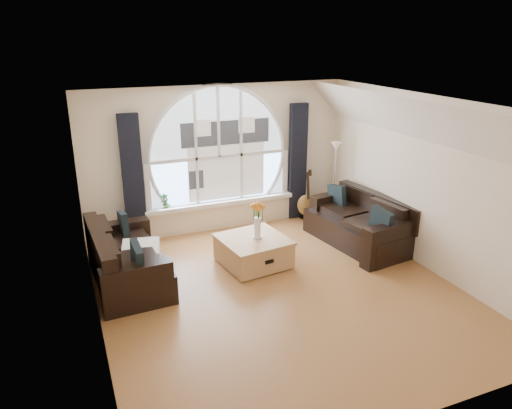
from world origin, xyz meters
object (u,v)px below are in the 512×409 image
at_px(coffee_chest, 253,250).
at_px(floor_lamp, 334,182).
at_px(sofa_right, 359,222).
at_px(sofa_left, 128,257).
at_px(vase_flowers, 257,215).
at_px(guitar, 306,194).
at_px(potted_plant, 165,201).

xyz_separation_m(coffee_chest, floor_lamp, (2.19, 1.18, 0.55)).
xyz_separation_m(sofa_right, floor_lamp, (0.15, 1.12, 0.40)).
bearing_deg(coffee_chest, sofa_left, 167.37).
distance_m(vase_flowers, floor_lamp, 2.44).
bearing_deg(guitar, coffee_chest, -129.32).
relative_size(coffee_chest, potted_plant, 3.66).
distance_m(vase_flowers, guitar, 2.26).
xyz_separation_m(vase_flowers, guitar, (1.67, 1.48, -0.32)).
relative_size(coffee_chest, vase_flowers, 1.45).
relative_size(coffee_chest, guitar, 0.96).
height_order(floor_lamp, potted_plant, floor_lamp).
bearing_deg(sofa_left, potted_plant, 56.11).
xyz_separation_m(sofa_right, vase_flowers, (-1.97, -0.08, 0.45)).
xyz_separation_m(sofa_right, potted_plant, (-3.08, 1.62, 0.29)).
height_order(vase_flowers, potted_plant, vase_flowers).
distance_m(sofa_left, coffee_chest, 1.97).
distance_m(sofa_right, guitar, 1.44).
relative_size(sofa_right, vase_flowers, 2.81).
height_order(coffee_chest, floor_lamp, floor_lamp).
relative_size(sofa_left, sofa_right, 0.98).
height_order(sofa_left, guitar, guitar).
bearing_deg(sofa_left, floor_lamp, 10.80).
distance_m(sofa_left, sofa_right, 3.99).
bearing_deg(guitar, sofa_right, -67.53).
relative_size(guitar, potted_plant, 3.83).
distance_m(floor_lamp, potted_plant, 3.27).
height_order(sofa_left, vase_flowers, vase_flowers).
relative_size(floor_lamp, potted_plant, 5.78).
xyz_separation_m(sofa_left, coffee_chest, (1.95, -0.17, -0.15)).
bearing_deg(sofa_right, vase_flowers, 174.26).
height_order(sofa_right, potted_plant, sofa_right).
bearing_deg(sofa_left, sofa_right, -4.50).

